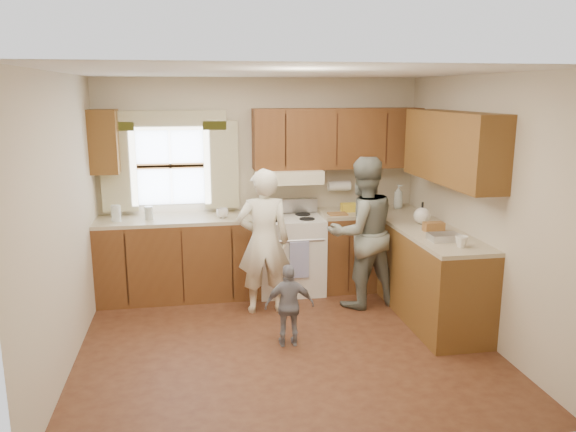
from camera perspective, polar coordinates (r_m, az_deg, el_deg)
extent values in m
plane|color=#422114|center=(5.47, -0.32, -12.81)|extent=(3.80, 3.80, 0.00)
plane|color=white|center=(4.94, -0.36, 14.39)|extent=(3.80, 3.80, 0.00)
plane|color=#C2B69C|center=(6.76, -2.80, 3.24)|extent=(3.80, 0.00, 3.80)
plane|color=#C2B69C|center=(3.41, 4.57, -6.16)|extent=(3.80, 0.00, 3.80)
plane|color=#C2B69C|center=(5.11, -21.86, -0.70)|extent=(0.00, 3.50, 3.50)
plane|color=#C2B69C|center=(5.68, 18.91, 0.80)|extent=(0.00, 3.50, 3.50)
cube|color=#3F1E0D|center=(6.60, -10.98, -4.34)|extent=(1.82, 0.60, 0.90)
cube|color=#3F1E0D|center=(6.93, 8.25, -3.43)|extent=(1.22, 0.60, 0.90)
cube|color=#492C10|center=(6.03, 14.39, -6.12)|extent=(0.60, 1.65, 0.90)
cube|color=#BFB38F|center=(6.48, -11.15, -0.36)|extent=(1.82, 0.60, 0.04)
cube|color=#BFB38F|center=(6.81, 8.38, 0.37)|extent=(1.22, 0.60, 0.04)
cube|color=#BFB38F|center=(5.90, 14.63, -1.79)|extent=(0.60, 1.65, 0.04)
cube|color=#3F1E0D|center=(6.70, 5.06, 7.87)|extent=(2.00, 0.33, 0.70)
cube|color=#492C10|center=(6.55, -18.17, 7.19)|extent=(0.30, 0.33, 0.70)
cube|color=#492C10|center=(5.81, 16.33, 6.71)|extent=(0.33, 1.65, 0.70)
cube|color=beige|center=(6.56, 0.05, 4.08)|extent=(0.76, 0.45, 0.15)
cube|color=silver|center=(6.66, -11.84, 5.02)|extent=(0.90, 0.03, 0.90)
cube|color=#FFE14B|center=(6.66, -16.86, 4.75)|extent=(0.40, 0.05, 1.02)
cube|color=#FFE14B|center=(6.61, -6.81, 5.15)|extent=(0.40, 0.05, 1.02)
cube|color=#FFE14B|center=(6.56, -12.05, 9.47)|extent=(1.30, 0.05, 0.22)
cylinder|color=white|center=(6.85, 5.23, 3.07)|extent=(0.27, 0.12, 0.12)
imported|color=silver|center=(6.40, -6.68, 0.30)|extent=(0.14, 0.14, 0.11)
imported|color=silver|center=(6.98, 11.14, 1.95)|extent=(0.16, 0.16, 0.29)
imported|color=silver|center=(6.61, 7.88, 0.39)|extent=(0.21, 0.21, 0.05)
imported|color=silver|center=(5.39, 17.20, -2.50)|extent=(0.14, 0.14, 0.11)
cylinder|color=silver|center=(6.45, -17.07, 0.26)|extent=(0.10, 0.10, 0.18)
cube|color=olive|center=(6.55, 5.07, 0.22)|extent=(0.22, 0.16, 0.02)
cube|color=gold|center=(6.73, 6.19, 0.87)|extent=(0.18, 0.12, 0.10)
cylinder|color=silver|center=(6.81, 7.74, 1.68)|extent=(0.16, 0.16, 0.26)
cylinder|color=silver|center=(6.75, 9.30, 1.27)|extent=(0.12, 0.12, 0.20)
sphere|color=silver|center=(6.22, 13.46, 0.03)|extent=(0.18, 0.18, 0.18)
cube|color=olive|center=(5.93, 14.58, -1.06)|extent=(0.21, 0.11, 0.09)
cube|color=silver|center=(5.60, 15.59, -2.07)|extent=(0.29, 0.20, 0.07)
cylinder|color=silver|center=(6.45, -13.94, 0.30)|extent=(0.09, 0.09, 0.15)
cube|color=silver|center=(6.67, 0.18, -3.92)|extent=(0.76, 0.64, 0.90)
cube|color=#B7B7BC|center=(6.79, -0.20, 1.07)|extent=(0.76, 0.10, 0.16)
cylinder|color=#B7B7BC|center=(6.30, 0.69, -2.55)|extent=(0.68, 0.03, 0.03)
cube|color=#484CA8|center=(6.35, 1.16, -4.49)|extent=(0.22, 0.02, 0.42)
cylinder|color=black|center=(6.65, -1.53, 0.06)|extent=(0.18, 0.18, 0.01)
cylinder|color=black|center=(6.71, 1.52, 0.18)|extent=(0.18, 0.18, 0.01)
cylinder|color=black|center=(6.41, -1.20, -0.41)|extent=(0.18, 0.18, 0.01)
cylinder|color=black|center=(6.47, 1.95, -0.29)|extent=(0.18, 0.18, 0.01)
imported|color=white|center=(5.98, -2.50, -2.59)|extent=(0.58, 0.38, 1.56)
imported|color=#263F34|center=(6.19, 7.52, -1.68)|extent=(0.93, 0.79, 1.66)
imported|color=gray|center=(5.28, 0.15, -9.07)|extent=(0.47, 0.22, 0.79)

